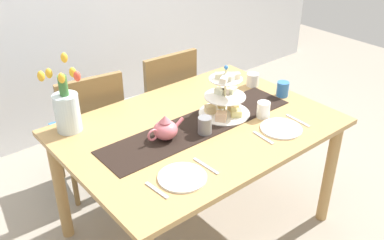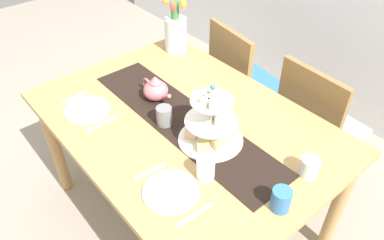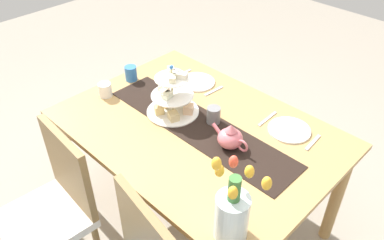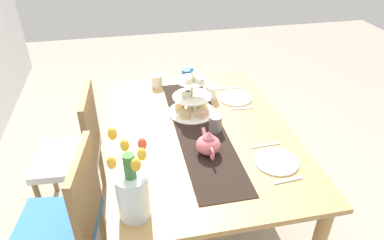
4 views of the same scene
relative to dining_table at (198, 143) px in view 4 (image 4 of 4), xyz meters
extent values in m
plane|color=gray|center=(0.00, 0.00, -0.65)|extent=(8.00, 8.00, 0.00)
cube|color=tan|center=(0.00, 0.00, 0.09)|extent=(1.50, 1.06, 0.03)
cylinder|color=tan|center=(0.68, -0.46, -0.29)|extent=(0.07, 0.07, 0.72)
cylinder|color=tan|center=(0.68, 0.46, -0.29)|extent=(0.07, 0.07, 0.72)
cylinder|color=olive|center=(-0.09, 0.98, -0.45)|extent=(0.04, 0.04, 0.41)
cylinder|color=olive|center=(-0.15, 0.63, -0.45)|extent=(0.04, 0.04, 0.41)
cube|color=#3370B7|center=(-0.30, 0.83, -0.22)|extent=(0.48, 0.48, 0.05)
cube|color=olive|center=(-0.33, 0.64, 0.03)|extent=(0.42, 0.10, 0.45)
cylinder|color=olive|center=(0.49, 1.00, -0.45)|extent=(0.04, 0.04, 0.41)
cylinder|color=olive|center=(0.13, 1.02, -0.45)|extent=(0.04, 0.04, 0.41)
cylinder|color=olive|center=(0.47, 0.64, -0.45)|extent=(0.04, 0.04, 0.41)
cylinder|color=olive|center=(0.11, 0.66, -0.45)|extent=(0.04, 0.04, 0.41)
cube|color=silver|center=(0.30, 0.83, -0.22)|extent=(0.45, 0.45, 0.05)
cube|color=olive|center=(0.29, 0.64, 0.03)|extent=(0.42, 0.06, 0.45)
cube|color=black|center=(0.00, -0.01, 0.10)|extent=(1.20, 0.28, 0.00)
cylinder|color=beige|center=(0.20, 0.00, 0.25)|extent=(0.01, 0.01, 0.28)
cylinder|color=white|center=(0.20, 0.00, 0.11)|extent=(0.30, 0.30, 0.01)
cylinder|color=white|center=(0.20, 0.00, 0.22)|extent=(0.24, 0.24, 0.01)
cylinder|color=white|center=(0.20, 0.00, 0.33)|extent=(0.19, 0.19, 0.01)
cube|color=#EAC982|center=(0.26, -0.01, 0.13)|extent=(0.07, 0.06, 0.04)
cube|color=#EBC77C|center=(0.24, 0.07, 0.14)|extent=(0.07, 0.07, 0.05)
cube|color=#D5BE88|center=(0.13, 0.05, 0.13)|extent=(0.07, 0.07, 0.05)
cube|color=beige|center=(0.12, -0.05, 0.14)|extent=(0.08, 0.08, 0.05)
cube|color=#DCD281|center=(0.22, -0.07, 0.13)|extent=(0.08, 0.08, 0.04)
cube|color=beige|center=(0.26, 0.01, 0.24)|extent=(0.06, 0.05, 0.03)
cube|color=beige|center=(0.22, 0.03, 0.24)|extent=(0.06, 0.07, 0.03)
cube|color=silver|center=(0.19, 0.04, 0.24)|extent=(0.05, 0.06, 0.03)
cube|color=beige|center=(0.17, 0.02, 0.35)|extent=(0.07, 0.06, 0.03)
cube|color=beige|center=(0.15, -0.04, 0.35)|extent=(0.07, 0.06, 0.03)
cube|color=beige|center=(0.20, -0.03, 0.35)|extent=(0.05, 0.06, 0.03)
cube|color=beige|center=(0.24, -0.03, 0.35)|extent=(0.07, 0.06, 0.03)
sphere|color=#3370B7|center=(0.20, 0.00, 0.40)|extent=(0.02, 0.02, 0.02)
ellipsoid|color=#D66B75|center=(-0.23, 0.00, 0.16)|extent=(0.13, 0.13, 0.10)
cone|color=#D66B75|center=(-0.23, 0.00, 0.22)|extent=(0.06, 0.06, 0.04)
cylinder|color=#D66B75|center=(-0.14, 0.00, 0.17)|extent=(0.07, 0.02, 0.06)
torus|color=#D66B75|center=(-0.31, 0.00, 0.16)|extent=(0.07, 0.01, 0.07)
cylinder|color=silver|center=(-0.58, 0.41, 0.21)|extent=(0.14, 0.14, 0.21)
cylinder|color=#3D7538|center=(-0.58, 0.41, 0.36)|extent=(0.05, 0.05, 0.12)
ellipsoid|color=yellow|center=(-0.51, 0.42, 0.42)|extent=(0.04, 0.04, 0.06)
ellipsoid|color=yellow|center=(-0.53, 0.46, 0.50)|extent=(0.04, 0.04, 0.06)
ellipsoid|color=yellow|center=(-0.62, 0.47, 0.43)|extent=(0.04, 0.04, 0.06)
ellipsoid|color=yellow|center=(-0.69, 0.39, 0.46)|extent=(0.04, 0.04, 0.06)
ellipsoid|color=yellow|center=(-0.60, 0.36, 0.44)|extent=(0.04, 0.04, 0.06)
ellipsoid|color=#EF4C38|center=(-0.52, 0.35, 0.43)|extent=(0.04, 0.04, 0.06)
cylinder|color=white|center=(0.61, 0.17, 0.14)|extent=(0.08, 0.08, 0.08)
cylinder|color=white|center=(-0.38, -0.33, 0.11)|extent=(0.23, 0.23, 0.01)
cube|color=silver|center=(-0.52, -0.33, 0.10)|extent=(0.03, 0.15, 0.01)
cube|color=silver|center=(-0.23, -0.33, 0.10)|extent=(0.02, 0.17, 0.01)
cylinder|color=white|center=(0.32, -0.33, 0.11)|extent=(0.23, 0.23, 0.01)
cube|color=silver|center=(0.18, -0.33, 0.10)|extent=(0.03, 0.15, 0.01)
cube|color=silver|center=(0.47, -0.33, 0.10)|extent=(0.02, 0.17, 0.01)
cylinder|color=slate|center=(-0.03, -0.09, 0.15)|extent=(0.08, 0.08, 0.09)
cylinder|color=white|center=(0.35, -0.17, 0.15)|extent=(0.08, 0.08, 0.09)
cylinder|color=#3370B7|center=(0.65, -0.06, 0.15)|extent=(0.08, 0.08, 0.09)
camera|label=1|loc=(-1.37, -1.60, 1.33)|focal=40.57mm
camera|label=2|loc=(1.11, -0.88, 1.26)|focal=34.65mm
camera|label=3|loc=(-1.16, 1.22, 1.44)|focal=36.76mm
camera|label=4|loc=(-1.67, 0.39, 1.26)|focal=32.87mm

